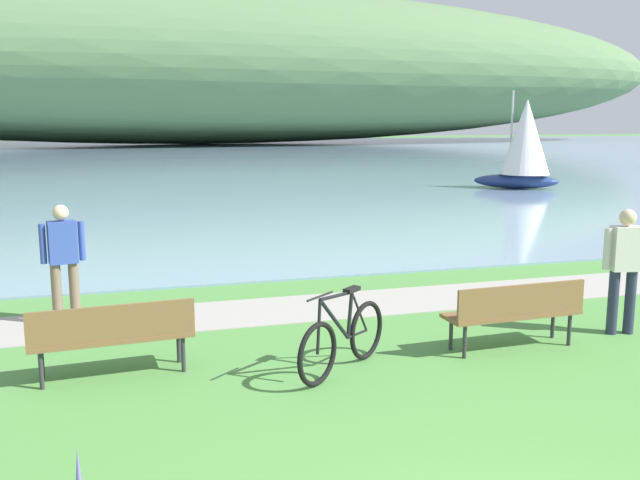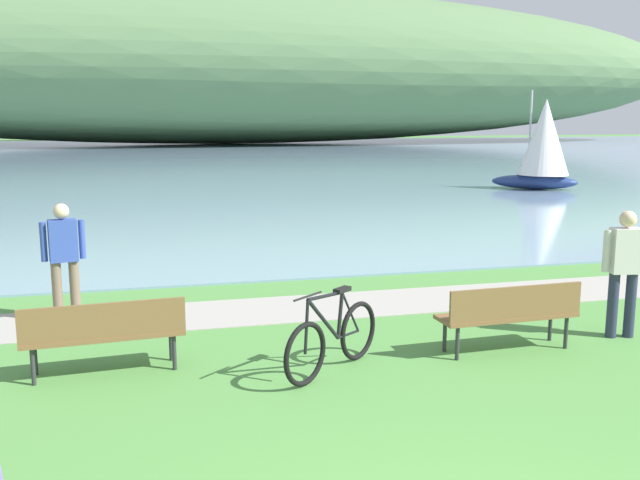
{
  "view_description": "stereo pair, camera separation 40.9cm",
  "coord_description": "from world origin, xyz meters",
  "px_view_note": "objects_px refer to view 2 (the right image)",
  "views": [
    {
      "loc": [
        -2.19,
        -2.74,
        2.91
      ],
      "look_at": [
        0.86,
        7.66,
        1.0
      ],
      "focal_mm": 39.23,
      "sensor_mm": 36.0,
      "label": 1
    },
    {
      "loc": [
        -1.8,
        -2.85,
        2.91
      ],
      "look_at": [
        0.86,
        7.66,
        1.0
      ],
      "focal_mm": 39.23,
      "sensor_mm": 36.0,
      "label": 2
    }
  ],
  "objects_px": {
    "park_bench_further_along": "(510,312)",
    "person_at_shoreline": "(64,254)",
    "park_bench_near_camera": "(104,331)",
    "person_on_the_grass": "(624,266)",
    "bicycle_leaning_near_bench": "(333,339)",
    "sailboat_nearest_to_shore": "(543,143)"
  },
  "relations": [
    {
      "from": "park_bench_near_camera",
      "to": "person_at_shoreline",
      "type": "relative_size",
      "value": 1.07
    },
    {
      "from": "person_on_the_grass",
      "to": "person_at_shoreline",
      "type": "bearing_deg",
      "value": 160.18
    },
    {
      "from": "sailboat_nearest_to_shore",
      "to": "park_bench_further_along",
      "type": "bearing_deg",
      "value": -122.55
    },
    {
      "from": "bicycle_leaning_near_bench",
      "to": "sailboat_nearest_to_shore",
      "type": "xyz_separation_m",
      "value": [
        13.48,
        17.6,
        1.49
      ]
    },
    {
      "from": "sailboat_nearest_to_shore",
      "to": "person_on_the_grass",
      "type": "bearing_deg",
      "value": -118.55
    },
    {
      "from": "park_bench_further_along",
      "to": "bicycle_leaning_near_bench",
      "type": "relative_size",
      "value": 1.29
    },
    {
      "from": "park_bench_near_camera",
      "to": "person_on_the_grass",
      "type": "height_order",
      "value": "person_on_the_grass"
    },
    {
      "from": "park_bench_near_camera",
      "to": "person_on_the_grass",
      "type": "xyz_separation_m",
      "value": [
        6.62,
        -0.24,
        0.46
      ]
    },
    {
      "from": "park_bench_near_camera",
      "to": "park_bench_further_along",
      "type": "bearing_deg",
      "value": -4.92
    },
    {
      "from": "park_bench_further_along",
      "to": "bicycle_leaning_near_bench",
      "type": "height_order",
      "value": "bicycle_leaning_near_bench"
    },
    {
      "from": "park_bench_further_along",
      "to": "bicycle_leaning_near_bench",
      "type": "bearing_deg",
      "value": -176.76
    },
    {
      "from": "person_at_shoreline",
      "to": "park_bench_further_along",
      "type": "bearing_deg",
      "value": -26.92
    },
    {
      "from": "park_bench_near_camera",
      "to": "person_at_shoreline",
      "type": "xyz_separation_m",
      "value": [
        -0.64,
        2.38,
        0.46
      ]
    },
    {
      "from": "person_at_shoreline",
      "to": "sailboat_nearest_to_shore",
      "type": "xyz_separation_m",
      "value": [
        16.67,
        14.67,
        0.91
      ]
    },
    {
      "from": "bicycle_leaning_near_bench",
      "to": "sailboat_nearest_to_shore",
      "type": "bearing_deg",
      "value": 52.55
    },
    {
      "from": "park_bench_near_camera",
      "to": "sailboat_nearest_to_shore",
      "type": "relative_size",
      "value": 0.47
    },
    {
      "from": "person_on_the_grass",
      "to": "sailboat_nearest_to_shore",
      "type": "bearing_deg",
      "value": 61.45
    },
    {
      "from": "person_at_shoreline",
      "to": "bicycle_leaning_near_bench",
      "type": "bearing_deg",
      "value": -42.62
    },
    {
      "from": "person_at_shoreline",
      "to": "person_on_the_grass",
      "type": "xyz_separation_m",
      "value": [
        7.26,
        -2.62,
        0.0
      ]
    },
    {
      "from": "park_bench_near_camera",
      "to": "bicycle_leaning_near_bench",
      "type": "height_order",
      "value": "bicycle_leaning_near_bench"
    },
    {
      "from": "bicycle_leaning_near_bench",
      "to": "person_at_shoreline",
      "type": "distance_m",
      "value": 4.37
    },
    {
      "from": "park_bench_further_along",
      "to": "person_at_shoreline",
      "type": "height_order",
      "value": "person_at_shoreline"
    }
  ]
}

